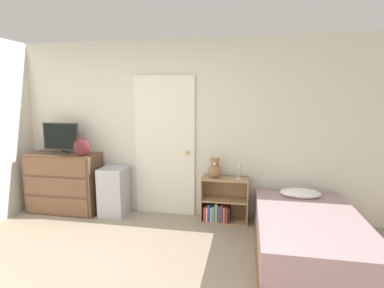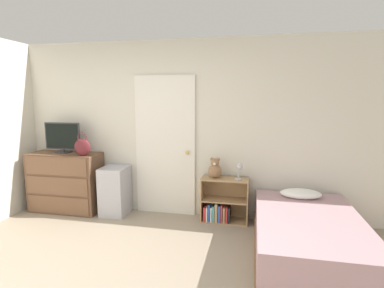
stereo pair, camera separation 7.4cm
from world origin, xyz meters
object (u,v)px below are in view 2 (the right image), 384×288
at_px(tv, 62,137).
at_px(bookshelf, 222,205).
at_px(handbag, 83,147).
at_px(bed, 308,236).
at_px(dresser, 66,182).
at_px(desk_lamp, 239,169).
at_px(storage_bin, 115,191).
at_px(teddy_bear, 215,169).

distance_m(tv, bookshelf, 2.58).
distance_m(handbag, bed, 3.18).
distance_m(dresser, tv, 0.69).
distance_m(handbag, bookshelf, 2.16).
relative_size(desk_lamp, bed, 0.12).
bearing_deg(bed, handbag, 169.50).
distance_m(tv, storage_bin, 1.14).
distance_m(tv, bed, 3.64).
xyz_separation_m(tv, bookshelf, (2.42, 0.05, -0.90)).
distance_m(tv, teddy_bear, 2.35).
bearing_deg(tv, desk_lamp, 0.15).
xyz_separation_m(handbag, bed, (3.03, -0.56, -0.80)).
relative_size(handbag, bed, 0.19).
bearing_deg(teddy_bear, tv, -178.85).
distance_m(dresser, teddy_bear, 2.31).
distance_m(dresser, desk_lamp, 2.65).
bearing_deg(bookshelf, teddy_bear, -179.78).
bearing_deg(tv, dresser, -46.86).
height_order(bookshelf, desk_lamp, desk_lamp).
distance_m(teddy_bear, desk_lamp, 0.34).
xyz_separation_m(dresser, storage_bin, (0.80, 0.02, -0.09)).
distance_m(storage_bin, desk_lamp, 1.87).
xyz_separation_m(bookshelf, bed, (1.03, -0.76, -0.01)).
relative_size(tv, bed, 0.31).
bearing_deg(storage_bin, bed, -15.02).
bearing_deg(teddy_bear, desk_lamp, -6.62).
bearing_deg(teddy_bear, bed, -33.92).
distance_m(dresser, bookshelf, 2.40).
relative_size(tv, teddy_bear, 2.00).
bearing_deg(handbag, tv, 159.95).
relative_size(storage_bin, bed, 0.39).
xyz_separation_m(storage_bin, bed, (2.62, -0.70, -0.13)).
relative_size(tv, desk_lamp, 2.52).
height_order(tv, handbag, tv).
xyz_separation_m(teddy_bear, bed, (1.13, -0.76, -0.52)).
bearing_deg(bed, teddy_bear, 146.08).
xyz_separation_m(dresser, handbag, (0.39, -0.12, 0.58)).
distance_m(tv, handbag, 0.46).
bearing_deg(handbag, bookshelf, 5.76).
xyz_separation_m(handbag, bookshelf, (2.00, 0.20, -0.79)).
relative_size(storage_bin, desk_lamp, 3.14).
distance_m(bookshelf, desk_lamp, 0.59).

